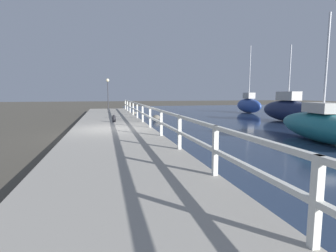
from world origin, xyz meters
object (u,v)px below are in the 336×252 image
object	(u,v)px
mooring_bollard	(114,118)
sailboat_teal	(322,126)
dock_lamp	(108,86)
sailboat_blue	(249,105)
sailboat_navy	(288,110)

from	to	relation	value
mooring_bollard	sailboat_teal	distance (m)	10.87
mooring_bollard	dock_lamp	bearing A→B (deg)	91.45
sailboat_blue	mooring_bollard	bearing A→B (deg)	-146.68
sailboat_navy	sailboat_teal	world-z (taller)	sailboat_navy
dock_lamp	sailboat_teal	world-z (taller)	sailboat_teal
mooring_bollard	sailboat_navy	size ratio (longest dim) A/B	0.08
mooring_bollard	dock_lamp	xyz separation A→B (m)	(-0.21, 8.45, 2.15)
dock_lamp	sailboat_teal	xyz separation A→B (m)	(8.61, -15.36, -2.02)
sailboat_teal	sailboat_navy	bearing A→B (deg)	70.23
dock_lamp	sailboat_blue	bearing A→B (deg)	2.87
sailboat_teal	mooring_bollard	bearing A→B (deg)	149.76
sailboat_teal	sailboat_blue	size ratio (longest dim) A/B	0.86
sailboat_navy	sailboat_teal	size ratio (longest dim) A/B	0.91
mooring_bollard	sailboat_blue	size ratio (longest dim) A/B	0.06
sailboat_blue	dock_lamp	bearing A→B (deg)	-176.27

